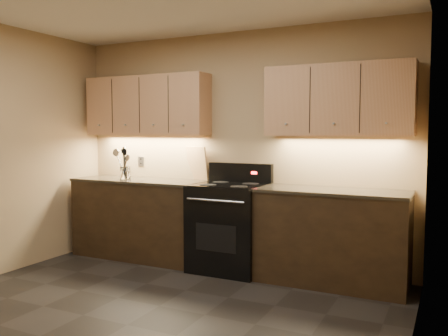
# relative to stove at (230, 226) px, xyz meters

# --- Properties ---
(floor) EXTENTS (4.00, 4.00, 0.00)m
(floor) POSITION_rel_stove_xyz_m (-0.08, -1.68, -0.48)
(floor) COLOR black
(floor) RESTS_ON ground
(wall_back) EXTENTS (4.00, 0.04, 2.60)m
(wall_back) POSITION_rel_stove_xyz_m (-0.08, 0.32, 0.82)
(wall_back) COLOR #A0895E
(wall_back) RESTS_ON ground
(wall_right) EXTENTS (0.04, 4.00, 2.60)m
(wall_right) POSITION_rel_stove_xyz_m (1.92, -1.68, 0.82)
(wall_right) COLOR #A0895E
(wall_right) RESTS_ON ground
(counter_left) EXTENTS (1.62, 0.62, 0.93)m
(counter_left) POSITION_rel_stove_xyz_m (-1.18, 0.02, -0.01)
(counter_left) COLOR black
(counter_left) RESTS_ON ground
(counter_right) EXTENTS (1.46, 0.62, 0.93)m
(counter_right) POSITION_rel_stove_xyz_m (1.10, 0.02, -0.01)
(counter_right) COLOR black
(counter_right) RESTS_ON ground
(stove) EXTENTS (0.76, 0.68, 1.14)m
(stove) POSITION_rel_stove_xyz_m (0.00, 0.00, 0.00)
(stove) COLOR black
(stove) RESTS_ON ground
(upper_cab_left) EXTENTS (1.60, 0.30, 0.70)m
(upper_cab_left) POSITION_rel_stove_xyz_m (-1.18, 0.17, 1.32)
(upper_cab_left) COLOR tan
(upper_cab_left) RESTS_ON wall_back
(upper_cab_right) EXTENTS (1.44, 0.30, 0.70)m
(upper_cab_right) POSITION_rel_stove_xyz_m (1.10, 0.17, 1.32)
(upper_cab_right) COLOR tan
(upper_cab_right) RESTS_ON wall_back
(outlet_plate) EXTENTS (0.08, 0.01, 0.12)m
(outlet_plate) POSITION_rel_stove_xyz_m (-1.38, 0.31, 0.64)
(outlet_plate) COLOR #B2B5BA
(outlet_plate) RESTS_ON wall_back
(utensil_crock) EXTENTS (0.15, 0.15, 0.15)m
(utensil_crock) POSITION_rel_stove_xyz_m (-1.32, -0.09, 0.52)
(utensil_crock) COLOR white
(utensil_crock) RESTS_ON counter_left
(cutting_board) EXTENTS (0.31, 0.15, 0.39)m
(cutting_board) POSITION_rel_stove_xyz_m (-0.56, 0.28, 0.64)
(cutting_board) COLOR tan
(cutting_board) RESTS_ON counter_left
(wooden_spoon) EXTENTS (0.14, 0.08, 0.29)m
(wooden_spoon) POSITION_rel_stove_xyz_m (-1.35, -0.10, 0.61)
(wooden_spoon) COLOR tan
(wooden_spoon) RESTS_ON utensil_crock
(black_spoon) EXTENTS (0.10, 0.14, 0.36)m
(black_spoon) POSITION_rel_stove_xyz_m (-1.33, -0.06, 0.64)
(black_spoon) COLOR black
(black_spoon) RESTS_ON utensil_crock
(black_turner) EXTENTS (0.18, 0.16, 0.38)m
(black_turner) POSITION_rel_stove_xyz_m (-1.30, -0.11, 0.65)
(black_turner) COLOR black
(black_turner) RESTS_ON utensil_crock
(steel_spatula) EXTENTS (0.18, 0.13, 0.40)m
(steel_spatula) POSITION_rel_stove_xyz_m (-1.29, -0.07, 0.66)
(steel_spatula) COLOR silver
(steel_spatula) RESTS_ON utensil_crock
(steel_skimmer) EXTENTS (0.25, 0.10, 0.36)m
(steel_skimmer) POSITION_rel_stove_xyz_m (-1.29, -0.11, 0.65)
(steel_skimmer) COLOR silver
(steel_skimmer) RESTS_ON utensil_crock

